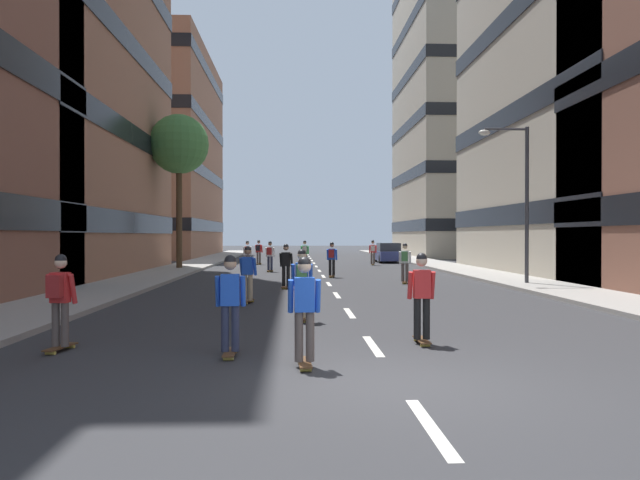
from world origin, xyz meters
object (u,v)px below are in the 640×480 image
Objects in this scene: parked_car_near at (388,253)px; skater_7 at (60,296)px; skater_6 at (305,252)px; skater_9 at (304,306)px; skater_12 at (373,251)px; skater_3 at (230,300)px; skater_10 at (405,260)px; skater_8 at (286,264)px; street_tree_near at (179,145)px; skater_11 at (422,293)px; streetlamp_right at (518,187)px; skater_2 at (270,254)px; skater_5 at (259,250)px; skater_1 at (332,257)px; skater_0 at (302,280)px; skater_13 at (248,272)px.

skater_7 reaches higher than parked_car_near.
skater_6 is 1.00× the size of skater_9.
skater_7 is 33.47m from skater_12.
skater_3 and skater_10 have the same top height.
skater_7 and skater_8 have the same top height.
street_tree_near reaches higher than skater_11.
skater_8 is at bearing -174.93° from streetlamp_right.
skater_2 is 1.00× the size of skater_5.
skater_1 is at bearing 72.47° from skater_7.
skater_6 is 28.60m from skater_11.
street_tree_near is 5.25× the size of skater_0.
skater_11 is 1.00× the size of skater_12.
parked_car_near is at bearing 71.75° from skater_8.
skater_3 is (-8.44, -36.88, 0.29)m from parked_car_near.
skater_0 is 4.57m from skater_3.
street_tree_near is 20.57m from skater_13.
skater_12 is at bearing 73.60° from skater_1.
skater_11 is at bearing -86.41° from skater_6.
skater_0 is at bearing 125.19° from skater_11.
parked_car_near is 37.84m from skater_3.
skater_3 is at bearing -93.51° from skater_6.
street_tree_near is 24.77m from skater_0.
skater_8 is (-0.51, 9.33, -0.03)m from skater_0.
street_tree_near is 5.25× the size of skater_10.
streetlamp_right reaches higher than parked_car_near.
skater_7 is at bearing -92.94° from skater_5.
skater_11 reaches higher than parked_car_near.
skater_8 is at bearing 93.14° from skater_0.
skater_5 is 1.00× the size of skater_12.
skater_2 is at bearing 90.63° from skater_3.
skater_2 and skater_10 have the same top height.
skater_10 is (6.24, -8.89, 0.00)m from skater_2.
skater_9 is (2.72, -34.86, -0.03)m from skater_5.
skater_13 is at bearing -107.15° from parked_car_near.
skater_2 is (5.61, -2.26, -6.58)m from street_tree_near.
skater_7 is (2.73, -26.56, -6.58)m from street_tree_near.
skater_2 is 9.13m from skater_5.
skater_13 is at bearing 92.21° from skater_3.
skater_6 is 30.58m from skater_9.
skater_8 is (6.68, -13.44, -6.61)m from street_tree_near.
skater_5 is at bearing 95.31° from skater_0.
skater_5 is 20.35m from skater_8.
skater_0 is 29.69m from skater_5.
skater_3 is 1.00× the size of skater_12.
skater_12 is at bearing 23.39° from street_tree_near.
skater_13 is (-0.33, 8.48, 0.00)m from skater_3.
skater_0 is (-9.16, -10.19, -3.12)m from streetlamp_right.
skater_10 is at bearing 69.55° from skater_3.
skater_0 and skater_7 have the same top height.
skater_13 is at bearing 70.28° from skater_7.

